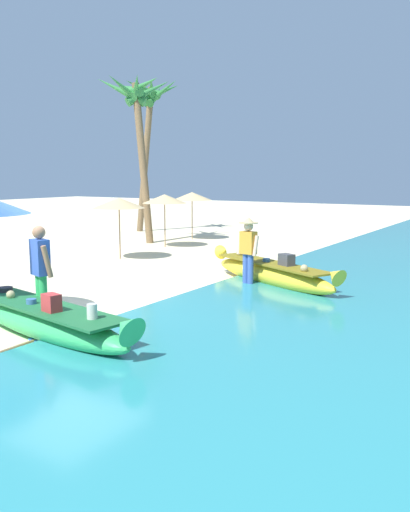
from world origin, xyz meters
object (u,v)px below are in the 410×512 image
(palm_tree_tall_inland, at_px, (137,107))
(paddle, at_px, (10,349))
(person_vendor_hatted, at_px, (248,247))
(palm_tree_leaning_seaward, at_px, (150,109))
(boat_yellow_midground, at_px, (271,273))
(person_tourist_customer, at_px, (41,270))
(boat_green_foreground, at_px, (43,319))

(palm_tree_tall_inland, bearing_deg, paddle, -59.37)
(person_vendor_hatted, height_order, palm_tree_leaning_seaward, palm_tree_leaning_seaward)
(boat_yellow_midground, xyz_separation_m, palm_tree_tall_inland, (-8.03, 4.98, 4.82))
(boat_yellow_midground, height_order, paddle, boat_yellow_midground)
(person_tourist_customer, xyz_separation_m, paddle, (0.64, -1.20, -0.97))
(boat_green_foreground, xyz_separation_m, boat_yellow_midground, (1.38, 5.69, 0.01))
(palm_tree_tall_inland, bearing_deg, person_vendor_hatted, -35.36)
(person_tourist_customer, bearing_deg, paddle, -62.10)
(palm_tree_tall_inland, height_order, paddle, palm_tree_tall_inland)
(palm_tree_tall_inland, bearing_deg, boat_yellow_midground, -31.81)
(boat_yellow_midground, relative_size, person_vendor_hatted, 2.56)
(boat_green_foreground, xyz_separation_m, paddle, (0.12, -0.75, -0.27))
(boat_green_foreground, xyz_separation_m, person_vendor_hatted, (0.99, 5.25, 0.65))
(person_vendor_hatted, relative_size, paddle, 0.93)
(person_vendor_hatted, xyz_separation_m, paddle, (-0.87, -6.00, -0.92))
(boat_green_foreground, distance_m, boat_yellow_midground, 5.85)
(boat_green_foreground, relative_size, palm_tree_leaning_seaward, 0.68)
(boat_green_foreground, distance_m, palm_tree_leaning_seaward, 17.03)
(palm_tree_tall_inland, height_order, palm_tree_leaning_seaward, palm_tree_leaning_seaward)
(boat_yellow_midground, bearing_deg, palm_tree_leaning_seaward, 140.42)
(boat_yellow_midground, relative_size, palm_tree_leaning_seaward, 0.62)
(boat_yellow_midground, height_order, person_vendor_hatted, person_vendor_hatted)
(boat_yellow_midground, xyz_separation_m, person_tourist_customer, (-1.90, -5.23, 0.68))
(palm_tree_tall_inland, xyz_separation_m, paddle, (6.76, -11.42, -5.10))
(person_vendor_hatted, distance_m, palm_tree_tall_inland, 10.25)
(boat_yellow_midground, height_order, palm_tree_tall_inland, palm_tree_tall_inland)
(person_vendor_hatted, height_order, palm_tree_tall_inland, palm_tree_tall_inland)
(boat_green_foreground, distance_m, person_vendor_hatted, 5.39)
(person_tourist_customer, bearing_deg, palm_tree_leaning_seaward, 120.71)
(boat_green_foreground, bearing_deg, palm_tree_tall_inland, 121.91)
(boat_yellow_midground, relative_size, palm_tree_tall_inland, 0.66)
(boat_yellow_midground, bearing_deg, paddle, -101.11)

